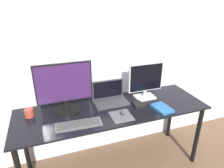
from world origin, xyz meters
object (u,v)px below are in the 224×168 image
Objects in this scene: monitor_left at (65,88)px; power_brick at (138,104)px; mug at (29,113)px; monitor_right at (146,81)px; laptop at (110,97)px; book at (162,108)px; mouse at (122,113)px; keyboard at (79,125)px.

power_brick is at bearing -11.36° from monitor_left.
monitor_right is at bearing -0.73° from mug.
laptop is at bearing 173.94° from monitor_right.
book is at bearing -80.16° from monitor_right.
monitor_right is 0.47m from mouse.
mug reaches higher than book.
mouse is (0.42, 0.04, 0.01)m from keyboard.
monitor_left is 2.30× the size of book.
mug is at bearing -178.11° from laptop.
power_brick is at bearing -137.37° from monitor_right.
mug is (-1.23, 0.29, 0.03)m from book.
mug is at bearing 162.96° from mouse.
power_brick reaches higher than book.
monitor_left is 0.84m from monitor_right.
keyboard is (0.06, -0.28, -0.23)m from monitor_left.
power_brick is (-0.15, -0.14, -0.18)m from monitor_right.
keyboard is at bearing -167.55° from power_brick.
mug is (-0.34, 0.02, -0.20)m from monitor_left.
monitor_left is 0.49m from laptop.
monitor_right is at bearing 42.63° from power_brick.
keyboard is (-0.39, -0.32, -0.05)m from laptop.
monitor_right is at bearing 0.01° from monitor_left.
mouse is at bearing -154.41° from power_brick.
book is (0.89, -0.28, -0.23)m from monitor_left.
monitor_left reaches higher than power_brick.
monitor_right is 4.06× the size of power_brick.
power_brick is (0.21, 0.10, -0.00)m from mouse.
mug is 1.04m from power_brick.
keyboard is at bearing -174.59° from mouse.
mug is (-0.79, -0.03, -0.02)m from laptop.
power_brick is at bearing -8.51° from mug.
monitor_right is at bearing 19.63° from keyboard.
keyboard is at bearing -140.75° from laptop.
power_brick is (-0.20, 0.14, 0.01)m from book.
mouse reaches higher than book.
monitor_right reaches higher than book.
monitor_right is at bearing 99.84° from book.
mug is at bearing 171.49° from power_brick.
monitor_left reaches higher than laptop.
mouse reaches higher than power_brick.
keyboard is at bearing 179.93° from book.
book is 1.26m from mug.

